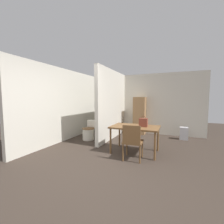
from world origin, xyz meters
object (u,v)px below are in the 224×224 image
(dining_table, at_px, (135,129))
(wooden_cabinet, at_px, (140,116))
(toilet, at_px, (89,132))
(handbag, at_px, (143,122))
(wooden_chair, at_px, (132,141))
(space_heater, at_px, (184,133))

(dining_table, xyz_separation_m, wooden_cabinet, (-0.37, 2.22, 0.12))
(toilet, distance_m, handbag, 2.25)
(wooden_cabinet, bearing_deg, toilet, -133.75)
(toilet, bearing_deg, wooden_chair, -31.92)
(wooden_chair, height_order, handbag, handbag)
(handbag, bearing_deg, dining_table, -171.78)
(dining_table, relative_size, wooden_cabinet, 0.83)
(wooden_chair, relative_size, handbag, 3.00)
(wooden_cabinet, relative_size, space_heater, 3.43)
(dining_table, xyz_separation_m, handbag, (0.22, 0.03, 0.19))
(handbag, bearing_deg, wooden_cabinet, 105.03)
(dining_table, bearing_deg, toilet, 160.47)
(dining_table, bearing_deg, space_heater, 56.17)
(wooden_chair, bearing_deg, dining_table, 94.41)
(wooden_chair, bearing_deg, handbag, 72.81)
(toilet, height_order, space_heater, toilet)
(dining_table, xyz_separation_m, space_heater, (1.31, 1.95, -0.43))
(handbag, xyz_separation_m, space_heater, (1.09, 1.92, -0.62))
(wooden_cabinet, bearing_deg, space_heater, -9.17)
(space_heater, bearing_deg, handbag, -119.58)
(space_heater, bearing_deg, wooden_cabinet, 170.83)
(toilet, bearing_deg, dining_table, -19.53)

